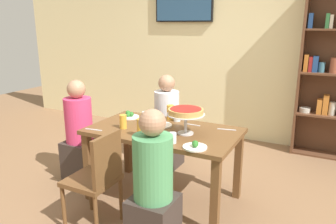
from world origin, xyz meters
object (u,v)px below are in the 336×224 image
beer_glass_amber_short (123,122)px  water_glass_clear_far (172,138)px  television (184,4)px  salad_plate_far_diner (160,125)px  diner_far_left (167,128)px  cutlery_knife_near (192,125)px  beer_glass_amber_spare (141,128)px  deep_dish_pizza_stand (186,113)px  beer_glass_amber_tall (170,112)px  salad_plate_spare (195,146)px  salad_plate_near_diner (129,116)px  cutlery_fork_near (94,130)px  water_glass_clear_near (146,117)px  dining_table (163,139)px  diner_near_right (153,193)px  cutlery_fork_far (227,129)px  diner_head_west (80,138)px  chair_near_left (98,176)px  water_glass_clear_spare (177,116)px

beer_glass_amber_short → water_glass_clear_far: size_ratio=1.51×
television → salad_plate_far_diner: 2.48m
diner_far_left → cutlery_knife_near: (0.53, -0.48, 0.25)m
diner_far_left → beer_glass_amber_spare: 1.10m
diner_far_left → deep_dish_pizza_stand: (0.59, -0.76, 0.45)m
beer_glass_amber_tall → cutlery_knife_near: (0.28, -0.08, -0.08)m
salad_plate_spare → beer_glass_amber_short: 0.85m
beer_glass_amber_tall → cutlery_knife_near: bearing=-15.5°
cutlery_knife_near → salad_plate_near_diner: bearing=7.7°
salad_plate_near_diner → cutlery_fork_near: bearing=-97.8°
salad_plate_spare → beer_glass_amber_spare: bearing=175.2°
beer_glass_amber_short → water_glass_clear_near: bearing=71.7°
salad_plate_far_diner → dining_table: bearing=-45.6°
diner_near_right → cutlery_fork_far: diner_near_right is taller
diner_head_west → beer_glass_amber_spare: diner_head_west is taller
chair_near_left → deep_dish_pizza_stand: bearing=-38.0°
salad_plate_spare → salad_plate_near_diner: bearing=152.1°
water_glass_clear_near → water_glass_clear_spare: size_ratio=1.01×
dining_table → deep_dish_pizza_stand: 0.39m
television → diner_far_left: bearing=-73.5°
salad_plate_near_diner → beer_glass_amber_tall: beer_glass_amber_tall is taller
water_glass_clear_near → water_glass_clear_far: size_ratio=1.24×
salad_plate_far_diner → beer_glass_amber_short: beer_glass_amber_short is taller
television → cutlery_fork_near: bearing=-86.4°
diner_head_west → water_glass_clear_spare: (1.05, 0.34, 0.30)m
water_glass_clear_far → cutlery_knife_near: bearing=95.2°
water_glass_clear_near → water_glass_clear_spare: (0.27, 0.19, -0.00)m
dining_table → salad_plate_spare: (0.46, -0.32, 0.12)m
beer_glass_amber_short → water_glass_clear_spare: (0.36, 0.46, -0.01)m
cutlery_knife_near → dining_table: bearing=56.4°
beer_glass_amber_tall → cutlery_fork_near: (-0.50, -0.66, -0.08)m
salad_plate_far_diner → cutlery_fork_far: 0.66m
salad_plate_far_diner → water_glass_clear_far: 0.50m
beer_glass_amber_spare → cutlery_fork_near: size_ratio=0.93×
water_glass_clear_near → cutlery_knife_near: bearing=16.2°
chair_near_left → water_glass_clear_near: (-0.00, 0.81, 0.31)m
television → beer_glass_amber_short: 2.59m
diner_near_right → diner_head_west: bearing=62.3°
chair_near_left → water_glass_clear_near: size_ratio=7.71×
beer_glass_amber_tall → water_glass_clear_far: 0.72m
diner_far_left → cutlery_fork_near: (-0.26, -1.06, 0.25)m
salad_plate_near_diner → cutlery_fork_far: salad_plate_near_diner is taller
dining_table → water_glass_clear_far: (0.24, -0.30, 0.15)m
chair_near_left → cutlery_fork_far: (0.83, 0.95, 0.26)m
water_glass_clear_far → cutlery_fork_near: (-0.84, -0.02, -0.04)m
salad_plate_near_diner → water_glass_clear_far: water_glass_clear_far is taller
diner_head_west → water_glass_clear_far: diner_head_west is taller
salad_plate_near_diner → salad_plate_spare: 1.12m
dining_table → cutlery_knife_near: (0.19, 0.26, 0.10)m
cutlery_fork_near → diner_near_right: bearing=-31.6°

